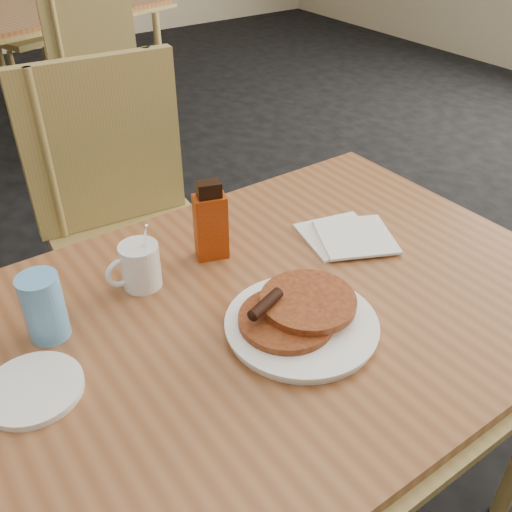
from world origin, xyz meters
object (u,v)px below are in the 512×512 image
(chair_main_far, at_px, (126,207))
(coffee_mug, at_px, (139,265))
(chair_neighbor_far, at_px, (19,22))
(syrup_bottle, at_px, (211,223))
(blue_tumbler, at_px, (44,307))
(main_table, at_px, (261,324))
(neighbor_table, at_px, (42,13))
(pancake_plate, at_px, (300,320))
(chair_neighbor_near, at_px, (89,70))

(chair_main_far, xyz_separation_m, coffee_mug, (-0.18, -0.54, 0.19))
(chair_neighbor_far, xyz_separation_m, syrup_bottle, (-0.51, -3.52, 0.31))
(syrup_bottle, xyz_separation_m, blue_tumbler, (-0.37, -0.05, -0.02))
(chair_neighbor_far, distance_m, blue_tumbler, 3.68)
(chair_main_far, height_order, blue_tumbler, chair_main_far)
(chair_main_far, xyz_separation_m, syrup_bottle, (-0.01, -0.53, 0.22))
(syrup_bottle, height_order, blue_tumbler, syrup_bottle)
(main_table, distance_m, syrup_bottle, 0.24)
(neighbor_table, relative_size, pancake_plate, 5.36)
(chair_main_far, relative_size, blue_tumbler, 8.02)
(neighbor_table, xyz_separation_m, coffee_mug, (-0.66, -2.77, 0.09))
(neighbor_table, relative_size, blue_tumbler, 11.78)
(neighbor_table, height_order, pancake_plate, pancake_plate)
(chair_neighbor_far, bearing_deg, pancake_plate, -118.20)
(syrup_bottle, relative_size, blue_tumbler, 1.39)
(main_table, xyz_separation_m, chair_neighbor_near, (0.48, 2.23, -0.14))
(main_table, xyz_separation_m, chair_main_far, (0.03, 0.74, -0.10))
(blue_tumbler, bearing_deg, syrup_bottle, 7.60)
(chair_main_far, distance_m, blue_tumbler, 0.73)
(main_table, relative_size, chair_neighbor_near, 1.38)
(chair_main_far, height_order, chair_neighbor_far, chair_main_far)
(main_table, bearing_deg, chair_main_far, 87.82)
(coffee_mug, xyz_separation_m, syrup_bottle, (0.17, 0.01, 0.03))
(main_table, height_order, coffee_mug, coffee_mug)
(neighbor_table, bearing_deg, blue_tumbler, -106.93)
(chair_neighbor_far, height_order, chair_neighbor_near, chair_neighbor_near)
(neighbor_table, height_order, chair_neighbor_far, chair_neighbor_far)
(chair_main_far, bearing_deg, chair_neighbor_near, 78.25)
(chair_main_far, bearing_deg, chair_neighbor_far, 85.55)
(neighbor_table, height_order, syrup_bottle, syrup_bottle)
(chair_neighbor_near, height_order, syrup_bottle, chair_neighbor_near)
(chair_main_far, relative_size, chair_neighbor_near, 1.07)
(chair_neighbor_near, relative_size, coffee_mug, 6.47)
(chair_main_far, relative_size, syrup_bottle, 5.75)
(chair_neighbor_near, bearing_deg, neighbor_table, 97.14)
(syrup_bottle, bearing_deg, coffee_mug, -159.52)
(main_table, height_order, blue_tumbler, blue_tumbler)
(chair_neighbor_far, xyz_separation_m, pancake_plate, (-0.50, -3.80, 0.25))
(neighbor_table, bearing_deg, syrup_bottle, -99.99)
(chair_neighbor_far, relative_size, syrup_bottle, 4.89)
(neighbor_table, bearing_deg, chair_neighbor_near, -91.74)
(chair_neighbor_near, height_order, pancake_plate, chair_neighbor_near)
(blue_tumbler, bearing_deg, chair_neighbor_near, 68.09)
(coffee_mug, bearing_deg, chair_neighbor_near, 93.40)
(main_table, relative_size, chair_neighbor_far, 1.51)
(chair_neighbor_near, distance_m, blue_tumbler, 2.25)
(chair_neighbor_far, distance_m, chair_neighbor_near, 1.49)
(chair_neighbor_near, height_order, coffee_mug, chair_neighbor_near)
(chair_neighbor_far, relative_size, blue_tumbler, 6.82)
(pancake_plate, relative_size, blue_tumbler, 2.20)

